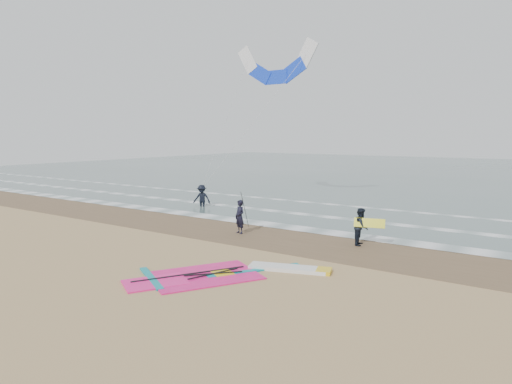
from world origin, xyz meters
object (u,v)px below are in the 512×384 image
Objects in this scene: windsurf_rig at (228,274)px; surf_kite at (276,67)px; person_walking at (361,227)px; person_standing at (240,217)px; person_wading at (202,193)px.

surf_kite is (-7.81, 15.65, 9.38)m from windsurf_rig.
person_walking is 15.95m from surf_kite.
person_standing reaches higher than person_walking.
surf_kite reaches higher than person_walking.
person_wading reaches higher than person_walking.
windsurf_rig is 0.60× the size of surf_kite.
windsurf_rig is at bearing -63.48° from surf_kite.
person_wading is at bearing 134.30° from windsurf_rig.
surf_kite is at bearing 116.52° from windsurf_rig.
person_wading is at bearing -118.64° from surf_kite.
person_walking is (2.17, 6.66, 0.78)m from windsurf_rig.
person_standing is 5.84m from person_walking.
person_standing is 1.01× the size of person_walking.
windsurf_rig is 7.05m from person_walking.
windsurf_rig is 19.85m from surf_kite.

